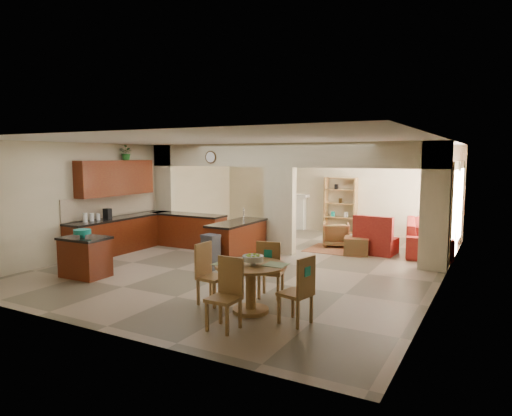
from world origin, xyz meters
The scene contains 39 objects.
floor centered at (0.00, 0.00, 0.00)m, with size 10.00×10.00×0.00m, color gray.
ceiling centered at (0.00, 0.00, 2.80)m, with size 10.00×10.00×0.00m, color white.
wall_back centered at (0.00, 5.00, 1.40)m, with size 8.00×8.00×0.00m, color beige.
wall_front centered at (0.00, -5.00, 1.40)m, with size 8.00×8.00×0.00m, color beige.
wall_left centered at (-4.00, 0.00, 1.40)m, with size 10.00×10.00×0.00m, color beige.
wall_right centered at (4.00, 0.00, 1.40)m, with size 10.00×10.00×0.00m, color beige.
partition_left_pier centered at (-3.70, 1.00, 1.40)m, with size 0.60×0.25×2.80m, color beige.
partition_center_pier centered at (0.00, 1.00, 1.10)m, with size 0.80×0.25×2.20m, color beige.
partition_right_pier centered at (3.70, 1.00, 1.40)m, with size 0.60×0.25×2.80m, color beige.
partition_header centered at (0.00, 1.00, 2.50)m, with size 8.00×0.25×0.60m, color beige.
kitchen_counter centered at (-3.26, -0.25, 0.46)m, with size 2.52×3.29×1.48m.
upper_cabinets centered at (-3.82, -0.80, 1.92)m, with size 0.35×2.40×0.90m, color #470F08.
peninsula centered at (-0.60, -0.11, 0.46)m, with size 0.70×1.85×0.91m.
wall_clock centered at (-2.00, 0.85, 2.45)m, with size 0.34×0.34×0.03m, color #483318.
rug centered at (1.20, 2.10, 0.01)m, with size 1.60×1.30×0.01m, color #9B6238.
fireplace centered at (-1.60, 4.83, 0.61)m, with size 1.60×0.35×1.20m.
shelving_unit centered at (0.35, 4.82, 0.90)m, with size 1.00×0.32×1.80m, color brown.
window_a centered at (3.97, 2.30, 1.20)m, with size 0.02×0.90×1.90m, color white.
window_b centered at (3.97, 4.00, 1.20)m, with size 0.02×0.90×1.90m, color white.
glazed_door centered at (3.97, 3.15, 1.05)m, with size 0.02×0.70×2.10m, color white.
drape_a_left centered at (3.93, 1.70, 1.20)m, with size 0.10×0.28×2.30m, color #401C19.
drape_a_right centered at (3.93, 2.90, 1.20)m, with size 0.10×0.28×2.30m, color #401C19.
drape_b_left centered at (3.93, 3.40, 1.20)m, with size 0.10×0.28×2.30m, color #401C19.
drape_b_right centered at (3.93, 4.60, 1.20)m, with size 0.10×0.28×2.30m, color #401C19.
ceiling_fan centered at (1.50, 3.00, 2.56)m, with size 1.00×1.00×0.10m, color white.
kitchen_island centered at (-2.50, -3.00, 0.42)m, with size 0.97×0.70×0.83m.
teal_bowl centered at (-2.51, -3.05, 0.91)m, with size 0.35×0.35×0.16m, color #148E80.
trash_can centered at (-0.60, -1.24, 0.35)m, with size 0.33×0.28×0.71m, color #313133.
dining_table centered at (1.54, -3.26, 0.51)m, with size 1.14×1.14×0.78m.
fruit_bowl centered at (1.60, -3.29, 0.86)m, with size 0.33×0.33×0.18m, color #8BC42A.
sofa centered at (3.30, 3.10, 0.40)m, with size 1.08×2.75×0.80m, color maroon.
chaise centered at (2.16, 2.17, 0.20)m, with size 0.99×0.81×0.40m, color maroon.
armchair centered at (0.98, 2.54, 0.33)m, with size 0.70×0.72×0.66m, color maroon.
ottoman centered at (1.78, 1.78, 0.22)m, with size 0.60×0.60×0.43m, color maroon.
plant centered at (-3.82, -0.40, 2.57)m, with size 0.36×0.31×0.40m, color #144D16.
chair_north centered at (1.49, -2.49, 0.55)m, with size 0.50×0.50×1.02m.
chair_east centered at (2.44, -3.39, 0.55)m, with size 0.50×0.50×1.02m.
chair_south centered at (1.57, -4.01, 0.55)m, with size 0.43×0.44×1.02m.
chair_west centered at (0.69, -3.20, 0.55)m, with size 0.45×0.45×1.02m.
Camera 1 is at (4.98, -9.39, 2.46)m, focal length 32.00 mm.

